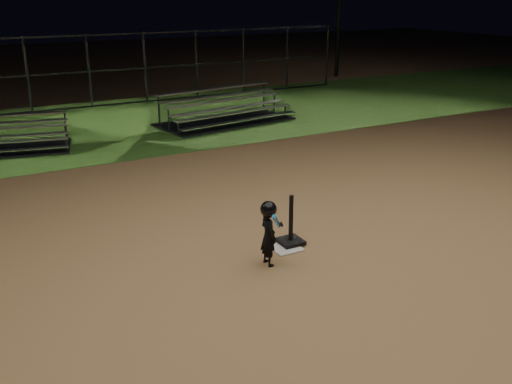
# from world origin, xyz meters

# --- Properties ---
(ground) EXTENTS (80.00, 80.00, 0.00)m
(ground) POSITION_xyz_m (0.00, 0.00, 0.00)
(ground) COLOR #9A7146
(ground) RESTS_ON ground
(grass_strip) EXTENTS (60.00, 8.00, 0.01)m
(grass_strip) POSITION_xyz_m (0.00, 10.00, 0.01)
(grass_strip) COLOR #315F1E
(grass_strip) RESTS_ON ground
(home_plate) EXTENTS (0.45, 0.45, 0.02)m
(home_plate) POSITION_xyz_m (0.00, 0.00, 0.01)
(home_plate) COLOR beige
(home_plate) RESTS_ON ground
(batting_tee) EXTENTS (0.38, 0.38, 0.83)m
(batting_tee) POSITION_xyz_m (0.15, 0.10, 0.18)
(batting_tee) COLOR black
(batting_tee) RESTS_ON home_plate
(child_batter) EXTENTS (0.43, 0.56, 1.02)m
(child_batter) POSITION_xyz_m (-0.52, -0.33, 0.54)
(child_batter) COLOR black
(child_batter) RESTS_ON ground
(bleacher_right) EXTENTS (4.35, 2.59, 1.00)m
(bleacher_right) POSITION_xyz_m (3.06, 8.58, 0.21)
(bleacher_right) COLOR silver
(bleacher_right) RESTS_ON ground
(backstop_fence) EXTENTS (20.08, 0.08, 2.50)m
(backstop_fence) POSITION_xyz_m (0.00, 13.00, 1.25)
(backstop_fence) COLOR #38383D
(backstop_fence) RESTS_ON ground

